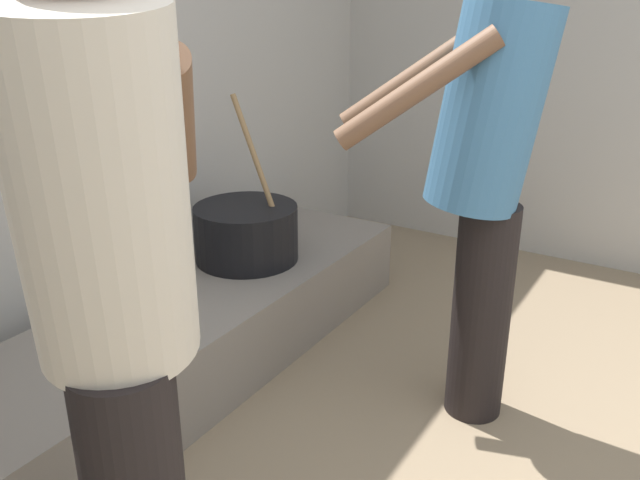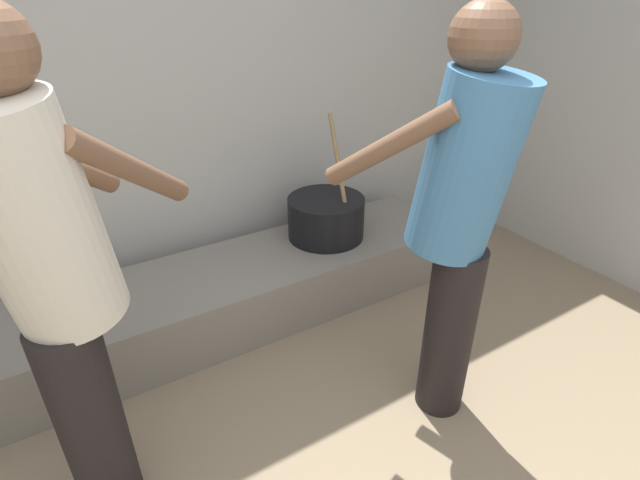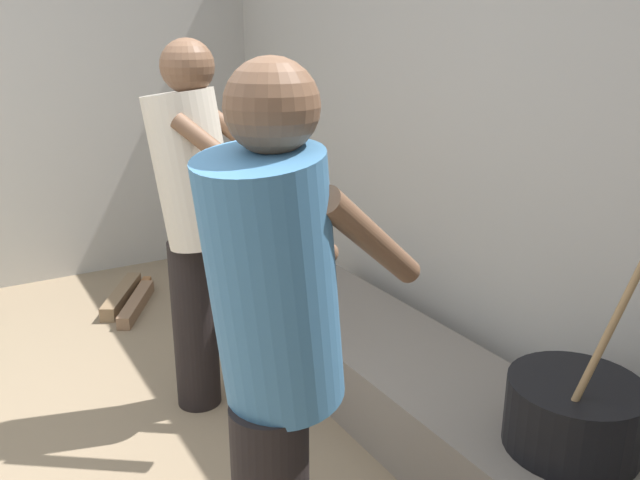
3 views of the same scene
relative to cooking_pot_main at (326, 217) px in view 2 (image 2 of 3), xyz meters
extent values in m
cube|color=#ADA8A0|center=(-0.93, 0.48, 0.74)|extent=(5.36, 0.20, 2.38)
cube|color=slate|center=(-0.59, -0.04, -0.29)|extent=(2.62, 0.60, 0.33)
cylinder|color=black|center=(0.00, 0.00, 0.00)|extent=(0.44, 0.44, 0.24)
cylinder|color=#937047|center=(0.08, 0.00, 0.32)|extent=(0.06, 0.26, 0.51)
cylinder|color=black|center=(-1.40, -0.81, -0.05)|extent=(0.20, 0.20, 0.79)
cylinder|color=beige|center=(-1.38, -0.79, 0.66)|extent=(0.49, 0.48, 0.67)
cylinder|color=brown|center=(-1.11, -0.72, 0.73)|extent=(0.40, 0.38, 0.36)
cylinder|color=brown|center=(-1.30, -0.52, 0.73)|extent=(0.40, 0.38, 0.36)
cylinder|color=black|center=(-0.08, -1.07, -0.06)|extent=(0.20, 0.20, 0.78)
cylinder|color=teal|center=(-0.09, -1.05, 0.64)|extent=(0.44, 0.48, 0.66)
sphere|color=brown|center=(-0.10, -1.04, 1.06)|extent=(0.22, 0.22, 0.22)
cylinder|color=brown|center=(-0.08, -0.78, 0.71)|extent=(0.27, 0.46, 0.36)
cylinder|color=brown|center=(-0.32, -0.90, 0.71)|extent=(0.27, 0.46, 0.36)
camera|label=1|loc=(-2.10, -1.67, 0.99)|focal=37.10mm
camera|label=2|loc=(-1.32, -2.10, 1.20)|focal=26.61mm
camera|label=3|loc=(1.19, -1.67, 1.22)|focal=36.67mm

